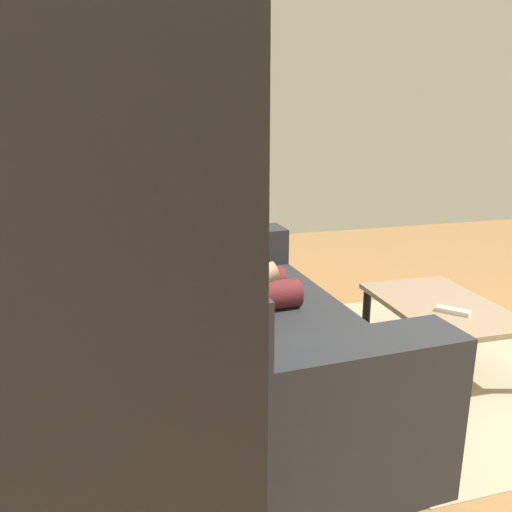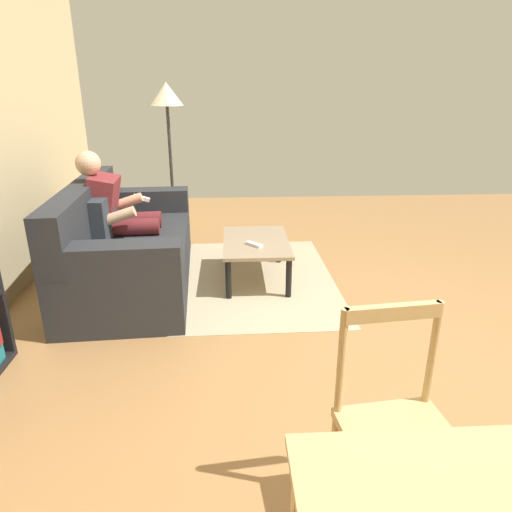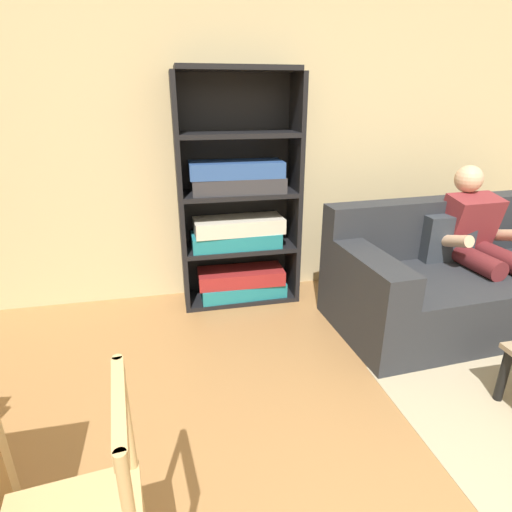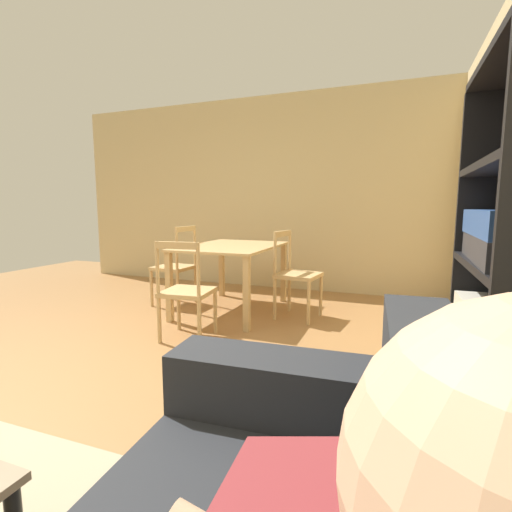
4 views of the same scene
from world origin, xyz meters
name	(u,v)px [view 3 (image 3 of 4)]	position (x,y,z in m)	size (l,w,h in m)	color
wall_back	(265,131)	(0.00, 2.87, 1.38)	(7.14, 0.12, 2.76)	#D1BC8C
couch	(458,279)	(1.32, 1.93, 0.33)	(2.01, 1.06, 0.89)	#282B30
person_lounging	(478,242)	(1.47, 1.98, 0.60)	(0.61, 0.87, 1.16)	maroon
bookshelf	(238,214)	(-0.28, 2.62, 0.76)	(0.96, 0.36, 1.85)	black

